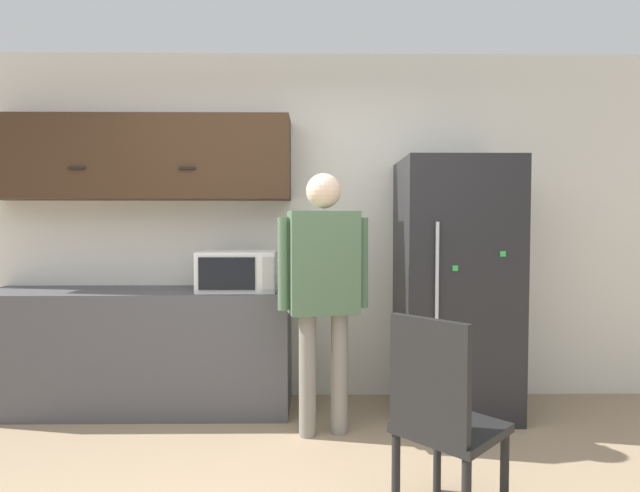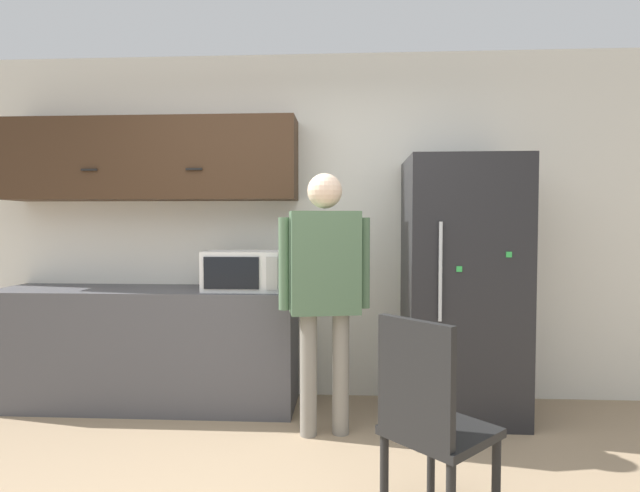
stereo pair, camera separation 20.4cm
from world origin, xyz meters
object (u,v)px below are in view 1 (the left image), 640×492
(person, at_px, (324,276))
(refrigerator, at_px, (455,286))
(microwave, at_px, (238,271))
(chair, at_px, (441,414))

(person, distance_m, refrigerator, 1.05)
(microwave, relative_size, refrigerator, 0.30)
(microwave, xyz_separation_m, person, (0.61, -0.42, 0.01))
(microwave, distance_m, refrigerator, 1.58)
(refrigerator, relative_size, chair, 1.90)
(microwave, height_order, refrigerator, refrigerator)
(person, bearing_deg, chair, -74.15)
(microwave, relative_size, person, 0.33)
(microwave, height_order, person, person)
(person, height_order, chair, person)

